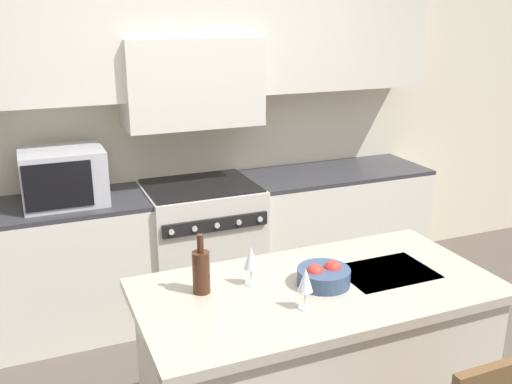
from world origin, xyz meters
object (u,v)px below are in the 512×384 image
(microwave, at_px, (63,176))
(fruit_bowl, at_px, (324,275))
(wine_bottle, at_px, (201,271))
(wine_glass_near, at_px, (305,281))
(wine_glass_far, at_px, (251,259))
(range_stove, at_px, (202,247))

(microwave, xyz_separation_m, fruit_bowl, (0.98, -1.66, -0.13))
(wine_bottle, relative_size, wine_glass_near, 1.49)
(microwave, relative_size, wine_bottle, 1.88)
(microwave, height_order, wine_glass_far, microwave)
(wine_bottle, relative_size, fruit_bowl, 1.13)
(range_stove, height_order, fruit_bowl, fruit_bowl)
(wine_glass_near, xyz_separation_m, wine_glass_far, (-0.13, 0.29, 0.00))
(wine_bottle, bearing_deg, wine_glass_near, -40.48)
(wine_bottle, xyz_separation_m, wine_glass_near, (0.36, -0.30, 0.02))
(range_stove, height_order, microwave, microwave)
(wine_bottle, distance_m, wine_glass_near, 0.47)
(microwave, distance_m, wine_glass_far, 1.68)
(wine_bottle, bearing_deg, range_stove, 73.02)
(range_stove, relative_size, wine_glass_far, 5.15)
(wine_bottle, relative_size, wine_glass_far, 1.49)
(microwave, bearing_deg, wine_glass_far, -66.17)
(fruit_bowl, bearing_deg, wine_bottle, 165.31)
(wine_glass_far, height_order, fruit_bowl, wine_glass_far)
(wine_glass_near, xyz_separation_m, fruit_bowl, (0.18, 0.16, -0.08))
(range_stove, xyz_separation_m, wine_glass_far, (-0.23, -1.51, 0.58))
(wine_glass_far, xyz_separation_m, fruit_bowl, (0.31, -0.13, -0.08))
(microwave, relative_size, wine_glass_near, 2.80)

